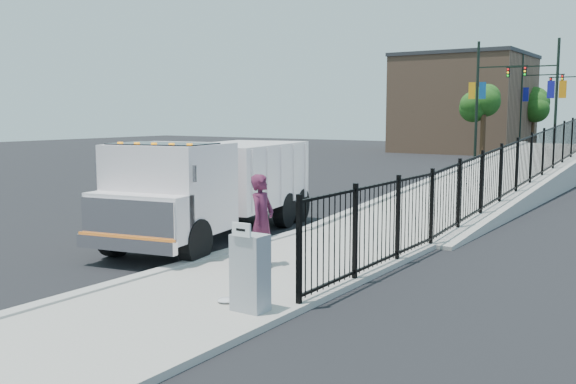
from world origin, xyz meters
The scene contains 16 objects.
ground centered at (0.00, 0.00, 0.00)m, with size 120.00×120.00×0.00m, color black.
sidewalk centered at (1.93, -2.00, 0.06)m, with size 3.55×12.00×0.12m, color #9E998E.
curb centered at (0.00, -2.00, 0.08)m, with size 0.30×12.00×0.16m, color #ADAAA3.
ramp centered at (2.12, 16.00, 0.00)m, with size 3.95×24.00×1.70m, color #9E998E.
iron_fence centered at (3.55, 12.00, 0.90)m, with size 0.10×28.00×1.80m, color black.
truck centered at (-1.66, 1.93, 1.49)m, with size 3.86×8.05×2.65m.
worker centered at (1.47, -0.18, 1.08)m, with size 0.70×0.46×1.93m, color #541B35.
utility_cabinet centered at (3.10, -2.76, 0.75)m, with size 0.55×0.40×1.25m, color gray.
arrow_sign centered at (3.10, -2.98, 1.48)m, with size 0.35×0.04×0.22m, color white.
debris centered at (2.49, -2.63, 0.16)m, with size 0.30×0.30×0.08m, color silver.
light_pole_0 centered at (-3.85, 32.00, 4.36)m, with size 3.77×0.22×8.00m.
light_pole_1 centered at (0.36, 32.76, 4.36)m, with size 3.78×0.22×8.00m.
light_pole_2 centered at (-3.67, 42.88, 4.36)m, with size 3.77×0.22×8.00m.
tree_0 centered at (-4.34, 34.20, 3.91)m, with size 2.22×2.22×5.11m.
tree_2 centered at (-3.96, 47.03, 3.95)m, with size 2.67×2.67×5.34m.
building centered at (-9.00, 44.00, 4.00)m, with size 10.00×10.00×8.00m, color #8C664C.
Camera 1 is at (9.18, -10.81, 3.29)m, focal length 40.00 mm.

